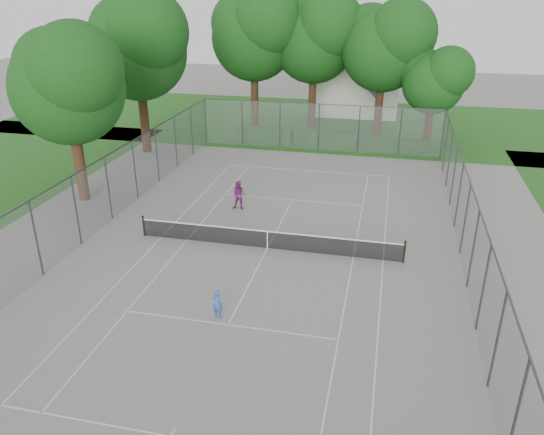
% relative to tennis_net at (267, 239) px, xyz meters
% --- Properties ---
extents(ground, '(120.00, 120.00, 0.00)m').
position_rel_tennis_net_xyz_m(ground, '(0.00, 0.00, -0.51)').
color(ground, slate).
rests_on(ground, ground).
extents(grass_far, '(60.00, 20.00, 0.00)m').
position_rel_tennis_net_xyz_m(grass_far, '(0.00, 26.00, -0.51)').
color(grass_far, '#1C4F16').
rests_on(grass_far, ground).
extents(court_markings, '(11.03, 23.83, 0.01)m').
position_rel_tennis_net_xyz_m(court_markings, '(0.00, 0.00, -0.50)').
color(court_markings, silver).
rests_on(court_markings, ground).
extents(tennis_net, '(12.87, 0.10, 1.10)m').
position_rel_tennis_net_xyz_m(tennis_net, '(0.00, 0.00, 0.00)').
color(tennis_net, black).
rests_on(tennis_net, ground).
extents(perimeter_fence, '(18.08, 34.08, 3.52)m').
position_rel_tennis_net_xyz_m(perimeter_fence, '(0.00, 0.00, 1.30)').
color(perimeter_fence, '#38383D').
rests_on(perimeter_fence, ground).
extents(tree_far_left, '(8.16, 7.45, 11.73)m').
position_rel_tennis_net_xyz_m(tree_far_left, '(-6.47, 23.05, 7.55)').
color(tree_far_left, '#351F13').
rests_on(tree_far_left, ground).
extents(tree_far_midleft, '(7.93, 7.24, 11.40)m').
position_rel_tennis_net_xyz_m(tree_far_midleft, '(-1.48, 23.74, 7.32)').
color(tree_far_midleft, '#351F13').
rests_on(tree_far_midleft, ground).
extents(tree_far_midright, '(7.55, 6.90, 10.86)m').
position_rel_tennis_net_xyz_m(tree_far_midright, '(4.30, 22.06, 6.95)').
color(tree_far_midright, '#351F13').
rests_on(tree_far_midright, ground).
extents(tree_far_right, '(5.33, 4.87, 7.67)m').
position_rel_tennis_net_xyz_m(tree_far_right, '(8.19, 19.76, 4.75)').
color(tree_far_right, '#351F13').
rests_on(tree_far_right, ground).
extents(tree_side_back, '(8.03, 7.34, 11.55)m').
position_rel_tennis_net_xyz_m(tree_side_back, '(-12.52, 13.66, 7.43)').
color(tree_side_back, '#351F13').
rests_on(tree_side_back, ground).
extents(tree_side_front, '(7.04, 6.42, 10.11)m').
position_rel_tennis_net_xyz_m(tree_side_front, '(-11.95, 3.80, 6.44)').
color(tree_side_front, '#351F13').
rests_on(tree_side_front, ground).
extents(hedge_left, '(4.45, 1.34, 1.11)m').
position_rel_tennis_net_xyz_m(hedge_left, '(-4.51, 18.28, 0.05)').
color(hedge_left, '#154215').
rests_on(hedge_left, ground).
extents(hedge_mid, '(3.66, 1.04, 1.15)m').
position_rel_tennis_net_xyz_m(hedge_mid, '(1.02, 18.22, 0.06)').
color(hedge_mid, '#154215').
rests_on(hedge_mid, ground).
extents(hedge_right, '(2.60, 0.95, 0.78)m').
position_rel_tennis_net_xyz_m(hedge_right, '(7.15, 18.48, -0.12)').
color(hedge_right, '#154215').
rests_on(hedge_right, ground).
extents(house, '(8.13, 6.30, 10.12)m').
position_rel_tennis_net_xyz_m(house, '(1.67, 30.65, 3.56)').
color(house, white).
rests_on(house, ground).
extents(girl_player, '(0.50, 0.40, 1.20)m').
position_rel_tennis_net_xyz_m(girl_player, '(-0.53, -6.01, 0.09)').
color(girl_player, blue).
rests_on(girl_player, ground).
extents(woman_player, '(0.83, 0.66, 1.67)m').
position_rel_tennis_net_xyz_m(woman_player, '(-2.67, 4.40, 0.32)').
color(woman_player, '#7A286F').
rests_on(woman_player, ground).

